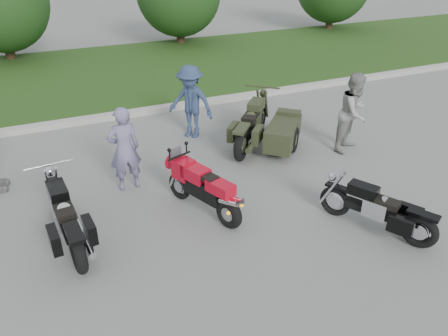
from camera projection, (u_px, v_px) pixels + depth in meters
name	position (u px, v px, depth m)	size (l,w,h in m)	color
ground	(216.00, 237.00, 7.37)	(80.00, 80.00, 0.00)	gray
curb	(132.00, 113.00, 12.15)	(60.00, 0.30, 0.15)	#B5B1AA
grass_strip	(105.00, 74.00, 15.48)	(60.00, 8.00, 0.14)	#32561D
sportbike_red	(204.00, 188.00, 7.75)	(0.83, 1.80, 0.89)	black
cruiser_left	(67.00, 221.00, 7.00)	(0.51, 2.33, 0.90)	black
cruiser_right	(381.00, 211.00, 7.32)	(1.08, 1.88, 0.79)	black
cruiser_sidecar	(270.00, 130.00, 10.16)	(2.13, 2.31, 0.98)	black
person_stripe	(124.00, 149.00, 8.38)	(0.62, 0.41, 1.71)	gray
person_grey	(354.00, 112.00, 9.92)	(0.89, 0.69, 1.82)	#9A9994
person_denim	(191.00, 102.00, 10.56)	(1.16, 0.67, 1.80)	navy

